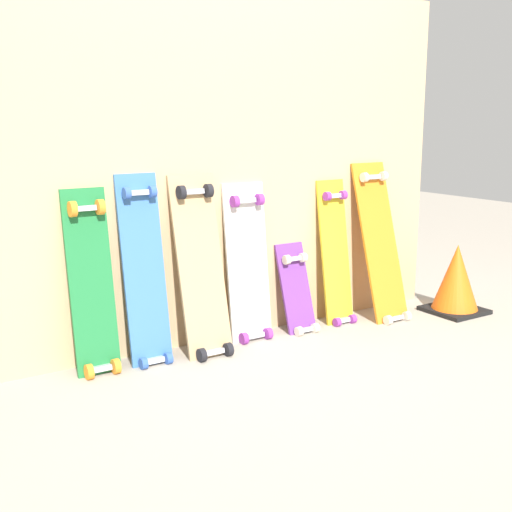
# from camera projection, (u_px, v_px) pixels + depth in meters

# --- Properties ---
(ground_plane) EXTENTS (12.00, 12.00, 0.00)m
(ground_plane) POSITION_uv_depth(u_px,v_px,m) (249.00, 336.00, 3.52)
(ground_plane) COLOR #A89E8E
(plywood_wall_panel) EXTENTS (2.58, 0.04, 1.81)m
(plywood_wall_panel) POSITION_uv_depth(u_px,v_px,m) (241.00, 165.00, 3.39)
(plywood_wall_panel) COLOR tan
(plywood_wall_panel) RESTS_ON ground
(skateboard_green) EXTENTS (0.20, 0.20, 0.90)m
(skateboard_green) POSITION_uv_depth(u_px,v_px,m) (92.00, 289.00, 2.97)
(skateboard_green) COLOR #1E7238
(skateboard_green) RESTS_ON ground
(skateboard_blue) EXTENTS (0.20, 0.21, 0.96)m
(skateboard_blue) POSITION_uv_depth(u_px,v_px,m) (145.00, 277.00, 3.09)
(skateboard_blue) COLOR #386BAD
(skateboard_blue) RESTS_ON ground
(skateboard_natural) EXTENTS (0.24, 0.28, 0.94)m
(skateboard_natural) POSITION_uv_depth(u_px,v_px,m) (202.00, 272.00, 3.21)
(skateboard_natural) COLOR tan
(skateboard_natural) RESTS_ON ground
(skateboard_white) EXTENTS (0.24, 0.17, 0.88)m
(skateboard_white) POSITION_uv_depth(u_px,v_px,m) (248.00, 268.00, 3.42)
(skateboard_white) COLOR silver
(skateboard_white) RESTS_ON ground
(skateboard_purple) EXTENTS (0.18, 0.22, 0.55)m
(skateboard_purple) POSITION_uv_depth(u_px,v_px,m) (297.00, 295.00, 3.59)
(skateboard_purple) COLOR #6B338C
(skateboard_purple) RESTS_ON ground
(skateboard_yellow) EXTENTS (0.18, 0.20, 0.87)m
(skateboard_yellow) POSITION_uv_depth(u_px,v_px,m) (336.00, 258.00, 3.72)
(skateboard_yellow) COLOR gold
(skateboard_yellow) RESTS_ON ground
(skateboard_orange) EXTENTS (0.24, 0.33, 0.96)m
(skateboard_orange) POSITION_uv_depth(u_px,v_px,m) (381.00, 248.00, 3.79)
(skateboard_orange) COLOR orange
(skateboard_orange) RESTS_ON ground
(traffic_cone) EXTENTS (0.31, 0.31, 0.41)m
(traffic_cone) POSITION_uv_depth(u_px,v_px,m) (456.00, 279.00, 3.91)
(traffic_cone) COLOR black
(traffic_cone) RESTS_ON ground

